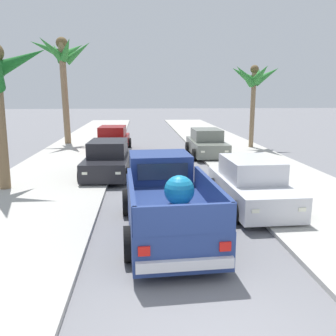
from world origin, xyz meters
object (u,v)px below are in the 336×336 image
object	(u,v)px
car_left_near	(108,160)
palm_tree_right_mid	(255,79)
pickup_truck	(166,201)
car_right_mid	(207,144)
car_right_near	(113,140)
car_left_mid	(251,185)
palm_tree_right_fore	(62,60)

from	to	relation	value
car_left_near	palm_tree_right_mid	distance (m)	11.61
pickup_truck	car_right_mid	bearing A→B (deg)	73.92
car_right_near	palm_tree_right_mid	bearing A→B (deg)	1.10
car_left_mid	car_left_near	bearing A→B (deg)	136.01
car_right_near	car_left_mid	xyz separation A→B (m)	(5.08, -11.43, 0.00)
car_right_near	car_left_mid	distance (m)	12.50
car_right_mid	pickup_truck	bearing A→B (deg)	-106.08
car_left_near	palm_tree_right_fore	bearing A→B (deg)	110.64
palm_tree_right_fore	palm_tree_right_mid	bearing A→B (deg)	-12.21
pickup_truck	car_right_mid	world-z (taller)	pickup_truck
car_right_mid	car_left_mid	bearing A→B (deg)	-92.19
car_right_near	car_left_mid	size ratio (longest dim) A/B	1.01
car_right_near	palm_tree_right_mid	distance (m)	9.55
pickup_truck	palm_tree_right_mid	bearing A→B (deg)	63.87
car_right_mid	palm_tree_right_mid	bearing A→B (deg)	35.46
car_right_mid	palm_tree_right_fore	world-z (taller)	palm_tree_right_fore
pickup_truck	palm_tree_right_mid	size ratio (longest dim) A/B	1.00
car_left_mid	car_right_mid	size ratio (longest dim) A/B	1.01
car_left_mid	pickup_truck	bearing A→B (deg)	-148.78
pickup_truck	car_right_near	size ratio (longest dim) A/B	1.23
palm_tree_right_fore	palm_tree_right_mid	world-z (taller)	palm_tree_right_fore
pickup_truck	car_right_near	xyz separation A→B (m)	(-2.29, 13.11, -0.08)
car_left_near	car_left_mid	size ratio (longest dim) A/B	1.00
car_left_near	car_right_near	xyz separation A→B (m)	(-0.29, 6.80, 0.00)
car_left_near	palm_tree_right_fore	size ratio (longest dim) A/B	0.61
car_left_mid	palm_tree_right_fore	bearing A→B (deg)	120.58
palm_tree_right_fore	palm_tree_right_mid	size ratio (longest dim) A/B	1.33
pickup_truck	car_left_near	bearing A→B (deg)	107.65
car_right_mid	palm_tree_right_fore	distance (m)	11.26
car_right_near	car_right_mid	world-z (taller)	same
pickup_truck	car_left_mid	world-z (taller)	pickup_truck
palm_tree_right_mid	pickup_truck	bearing A→B (deg)	-116.13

